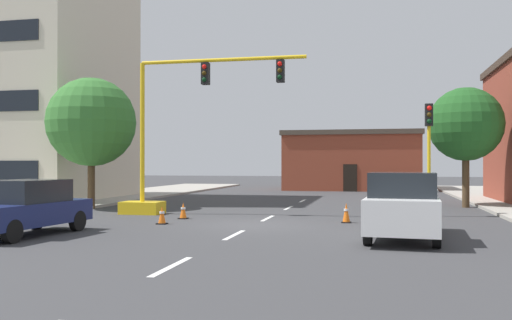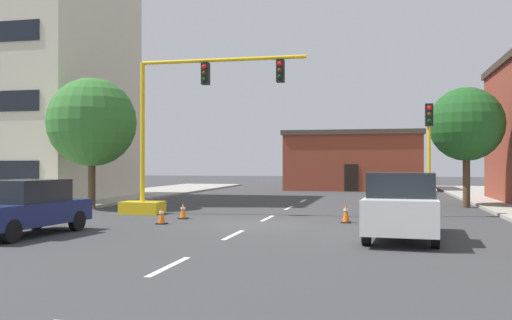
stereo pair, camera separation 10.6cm
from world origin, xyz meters
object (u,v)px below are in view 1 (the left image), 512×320
Objects in this scene: traffic_cone_roadside_b at (162,215)px; traffic_light_pole_right at (429,134)px; pickup_truck_white at (403,206)px; traffic_cone_roadside_c at (346,213)px; tree_left_near at (91,122)px; traffic_signal_gantry at (164,165)px; tree_right_mid at (466,125)px; traffic_cone_roadside_a at (183,211)px; sedan_navy_near_left at (26,207)px.

traffic_light_pole_right is at bearing 27.88° from traffic_cone_roadside_b.
traffic_cone_roadside_c is at bearing 114.91° from pickup_truck_white.
traffic_cone_roadside_c is (12.82, -4.09, -3.94)m from tree_left_near.
tree_left_near is 1.18× the size of pickup_truck_white.
traffic_cone_roadside_c is at bearing 16.07° from traffic_cone_roadside_b.
traffic_signal_gantry is at bearing -172.63° from traffic_light_pole_right.
traffic_light_pole_right is 0.73× the size of tree_left_near.
tree_right_mid reaches higher than traffic_cone_roadside_a.
traffic_cone_roadside_b is (2.90, 4.03, -0.56)m from sedan_navy_near_left.
traffic_signal_gantry is 1.34× the size of tree_right_mid.
tree_right_mid is at bearing 44.18° from sedan_navy_near_left.
traffic_signal_gantry reaches higher than tree_right_mid.
sedan_navy_near_left is at bearing -170.99° from pickup_truck_white.
traffic_signal_gantry is 1.78× the size of sedan_navy_near_left.
traffic_signal_gantry is 10.78× the size of traffic_cone_roadside_c.
tree_left_near is (-16.13, 0.73, 0.79)m from traffic_light_pole_right.
pickup_truck_white is at bearing -100.57° from traffic_light_pole_right.
pickup_truck_white reaches higher than traffic_cone_roadside_b.
traffic_cone_roadside_a is (-9.88, -3.22, -3.20)m from traffic_light_pole_right.
traffic_light_pole_right is 16.11m from sedan_navy_near_left.
tree_left_near is 14.02m from traffic_cone_roadside_c.
traffic_cone_roadside_a is 0.87× the size of traffic_cone_roadside_c.
traffic_cone_roadside_a is at bearing 178.77° from traffic_cone_roadside_c.
traffic_signal_gantry reaches higher than sedan_navy_near_left.
tree_left_near reaches higher than traffic_cone_roadside_c.
traffic_light_pole_right reaches higher than traffic_cone_roadside_b.
traffic_cone_roadside_b is at bearing 165.59° from pickup_truck_white.
tree_left_near is 11.09m from sedan_navy_near_left.
tree_left_near reaches higher than traffic_cone_roadside_a.
traffic_light_pole_right is 0.87× the size of pickup_truck_white.
tree_right_mid is at bearing 57.54° from traffic_cone_roadside_c.
traffic_signal_gantry is at bearing -153.24° from tree_right_mid.
sedan_navy_near_left is 6.97× the size of traffic_cone_roadside_a.
traffic_cone_roadside_a is (3.00, 6.09, -0.56)m from sedan_navy_near_left.
traffic_cone_roadside_c is (8.10, -1.88, -1.82)m from traffic_signal_gantry.
tree_left_near is 8.53× the size of traffic_cone_roadside_c.
sedan_navy_near_left reaches higher than traffic_cone_roadside_c.
pickup_truck_white is at bearing -29.14° from tree_left_near.
pickup_truck_white is at bearing -65.09° from traffic_cone_roadside_c.
sedan_navy_near_left is at bearing -125.81° from traffic_cone_roadside_b.
pickup_truck_white is 8.89m from traffic_cone_roadside_b.
traffic_light_pole_right is at bearing -112.76° from tree_right_mid.
sedan_navy_near_left is 6.81m from traffic_cone_roadside_a.
pickup_truck_white reaches higher than sedan_navy_near_left.
tree_right_mid is 9.16× the size of traffic_cone_roadside_b.
traffic_cone_roadside_c is at bearing -13.08° from traffic_signal_gantry.
traffic_light_pole_right is at bearing 7.37° from traffic_signal_gantry.
traffic_light_pole_right reaches higher than traffic_cone_roadside_c.
pickup_truck_white is at bearing 9.01° from sedan_navy_near_left.
pickup_truck_white is 11.63m from sedan_navy_near_left.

